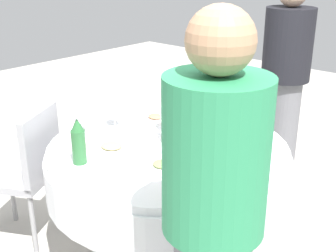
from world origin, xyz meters
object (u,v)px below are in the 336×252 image
object	(u,v)px
bottle_amber_right	(180,172)
plate_near	(241,170)
bottle_green_left	(78,142)
plate_inner	(111,148)
bottle_amber_west	(170,122)
wine_glass_south	(204,164)
wine_glass_north	(80,115)
person_left	(212,234)
wine_glass_front	(207,109)
plate_mid	(162,167)
wine_glass_outer	(166,114)
person_right	(284,86)
plate_rear	(155,119)
dining_table	(168,169)
chair_outer	(28,166)
wine_glass_near	(114,110)

from	to	relation	value
bottle_amber_right	plate_near	size ratio (longest dim) A/B	1.23
bottle_green_left	plate_inner	bearing A→B (deg)	-91.23
bottle_amber_west	wine_glass_south	bearing A→B (deg)	150.21
bottle_green_left	wine_glass_south	world-z (taller)	bottle_green_left
bottle_green_left	bottle_amber_right	xyz separation A→B (m)	(-0.58, -0.08, 0.00)
plate_near	plate_inner	xyz separation A→B (m)	(0.65, 0.24, 0.00)
bottle_amber_west	wine_glass_south	world-z (taller)	bottle_amber_west
wine_glass_north	person_left	distance (m)	1.27
bottle_amber_right	plate_inner	distance (m)	0.60
wine_glass_front	plate_mid	bearing A→B (deg)	107.29
wine_glass_outer	bottle_amber_right	bearing A→B (deg)	136.65
wine_glass_north	wine_glass_front	size ratio (longest dim) A/B	1.10
wine_glass_front	person_right	world-z (taller)	person_right
bottle_amber_west	wine_glass_outer	distance (m)	0.19
bottle_amber_right	wine_glass_north	size ratio (longest dim) A/B	1.52
wine_glass_front	plate_rear	world-z (taller)	wine_glass_front
bottle_amber_right	wine_glass_south	bearing A→B (deg)	-94.69
wine_glass_north	wine_glass_front	bearing A→B (deg)	-128.79
plate_near	bottle_green_left	bearing A→B (deg)	34.37
dining_table	plate_rear	size ratio (longest dim) A/B	6.50
dining_table	person_left	size ratio (longest dim) A/B	0.84
plate_near	plate_mid	size ratio (longest dim) A/B	0.96
bottle_green_left	person_right	distance (m)	1.68
wine_glass_outer	wine_glass_front	size ratio (longest dim) A/B	1.03
wine_glass_south	chair_outer	xyz separation A→B (m)	(1.17, 0.19, -0.33)
wine_glass_front	person_left	xyz separation A→B (m)	(-0.75, 0.96, -0.03)
dining_table	bottle_amber_right	distance (m)	0.61
chair_outer	wine_glass_front	bearing A→B (deg)	-72.89
dining_table	plate_inner	xyz separation A→B (m)	(0.17, 0.25, 0.16)
wine_glass_north	person_right	world-z (taller)	person_right
plate_mid	plate_rear	size ratio (longest dim) A/B	1.04
bottle_amber_right	chair_outer	xyz separation A→B (m)	(1.15, 0.04, -0.34)
bottle_green_left	wine_glass_north	bearing A→B (deg)	-39.11
wine_glass_near	person_right	world-z (taller)	person_right
wine_glass_south	wine_glass_front	bearing A→B (deg)	-53.98
wine_glass_south	plate_rear	bearing A→B (deg)	-32.36
plate_mid	person_right	bearing A→B (deg)	-84.65
plate_mid	wine_glass_outer	bearing A→B (deg)	-50.29
bottle_amber_right	plate_inner	bearing A→B (deg)	-11.94
person_left	plate_inner	bearing A→B (deg)	-71.74
wine_glass_outer	bottle_green_left	bearing A→B (deg)	85.42
wine_glass_front	plate_near	bearing A→B (deg)	142.87
wine_glass_south	plate_inner	distance (m)	0.60
wine_glass_north	wine_glass_near	bearing A→B (deg)	-103.99
person_left	chair_outer	bearing A→B (deg)	-57.76
dining_table	wine_glass_north	size ratio (longest dim) A/B	8.05
wine_glass_outer	wine_glass_north	bearing A→B (deg)	45.15
bottle_amber_west	person_right	world-z (taller)	person_right
person_left	bottle_green_left	bearing A→B (deg)	-59.84
wine_glass_front	wine_glass_south	bearing A→B (deg)	126.02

